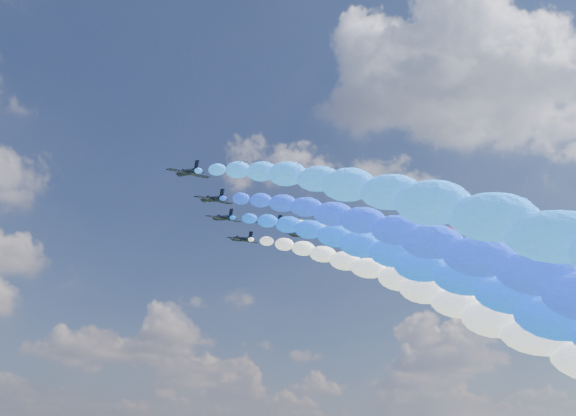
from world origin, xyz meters
TOP-DOWN VIEW (x-y plane):
  - jet_0 at (-31.32, -7.60)m, footprint 8.39×11.35m
  - trail_0 at (-31.32, -58.91)m, footprint 6.90×100.55m
  - jet_1 at (-19.90, 3.27)m, footprint 8.39×11.36m
  - trail_1 at (-19.90, -48.04)m, footprint 6.90×100.55m
  - jet_2 at (-11.61, 13.42)m, footprint 8.34×11.32m
  - trail_2 at (-11.61, -37.89)m, footprint 6.90×100.55m
  - jet_3 at (0.01, 10.99)m, footprint 8.45×11.40m
  - trail_3 at (0.01, -40.32)m, footprint 6.90×100.55m
  - jet_4 at (1.14, 26.11)m, footprint 8.87×11.69m
  - trail_4 at (1.14, -25.20)m, footprint 6.90×100.55m
  - jet_5 at (11.05, 14.34)m, footprint 8.31×11.30m
  - trail_5 at (11.05, -36.97)m, footprint 6.90×100.55m
  - jet_6 at (22.42, 5.87)m, footprint 8.37×11.34m
  - trail_6 at (22.42, -45.45)m, footprint 6.90×100.55m
  - jet_7 at (31.44, -6.07)m, footprint 8.47×11.41m

SIDE VIEW (x-z plane):
  - trail_0 at x=-31.32m, z-range 52.28..100.38m
  - trail_1 at x=-19.90m, z-range 52.28..100.38m
  - trail_2 at x=-11.61m, z-range 52.28..100.38m
  - trail_3 at x=0.01m, z-range 52.28..100.38m
  - trail_4 at x=1.14m, z-range 52.28..100.38m
  - trail_5 at x=11.05m, z-range 52.28..100.38m
  - trail_6 at x=22.42m, z-range 52.28..100.38m
  - jet_0 at x=-31.32m, z-range 95.56..100.54m
  - jet_1 at x=-19.90m, z-range 95.56..100.54m
  - jet_2 at x=-11.61m, z-range 95.56..100.54m
  - jet_3 at x=0.01m, z-range 95.56..100.54m
  - jet_4 at x=1.14m, z-range 95.56..100.54m
  - jet_5 at x=11.05m, z-range 95.56..100.54m
  - jet_6 at x=22.42m, z-range 95.56..100.54m
  - jet_7 at x=31.44m, z-range 95.56..100.54m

